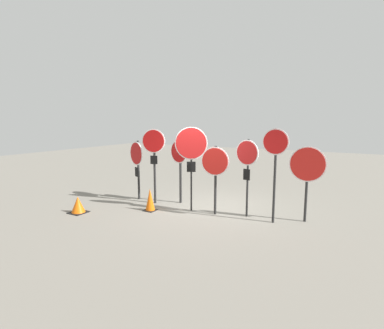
% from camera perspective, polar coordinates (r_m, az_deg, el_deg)
% --- Properties ---
extents(ground_plane, '(40.00, 40.00, 0.00)m').
position_cam_1_polar(ground_plane, '(9.17, 3.27, -8.67)').
color(ground_plane, gray).
extents(stop_sign_0, '(0.74, 0.32, 2.02)m').
position_cam_1_polar(stop_sign_0, '(10.27, -10.46, 1.01)').
color(stop_sign_0, black).
rests_on(stop_sign_0, ground).
extents(stop_sign_1, '(0.73, 0.27, 2.42)m').
position_cam_1_polar(stop_sign_1, '(9.63, -7.27, 2.65)').
color(stop_sign_1, black).
rests_on(stop_sign_1, ground).
extents(stop_sign_2, '(0.72, 0.23, 2.06)m').
position_cam_1_polar(stop_sign_2, '(9.65, -2.42, 1.05)').
color(stop_sign_2, black).
rests_on(stop_sign_2, ground).
extents(stop_sign_3, '(0.86, 0.46, 2.51)m').
position_cam_1_polar(stop_sign_3, '(8.71, -0.15, 3.16)').
color(stop_sign_3, black).
rests_on(stop_sign_3, ground).
extents(stop_sign_4, '(0.81, 0.17, 1.98)m').
position_cam_1_polar(stop_sign_4, '(8.44, 4.41, -0.37)').
color(stop_sign_4, black).
rests_on(stop_sign_4, ground).
extents(stop_sign_5, '(0.69, 0.21, 2.19)m').
position_cam_1_polar(stop_sign_5, '(8.33, 10.46, 0.83)').
color(stop_sign_5, black).
rests_on(stop_sign_5, ground).
extents(stop_sign_6, '(0.68, 0.13, 2.49)m').
position_cam_1_polar(stop_sign_6, '(7.96, 15.57, 1.94)').
color(stop_sign_6, black).
rests_on(stop_sign_6, ground).
extents(stop_sign_7, '(0.93, 0.13, 2.03)m').
position_cam_1_polar(stop_sign_7, '(8.35, 21.12, -0.71)').
color(stop_sign_7, black).
rests_on(stop_sign_7, ground).
extents(traffic_cone_0, '(0.34, 0.34, 0.67)m').
position_cam_1_polar(traffic_cone_0, '(9.11, -7.99, -6.68)').
color(traffic_cone_0, black).
rests_on(traffic_cone_0, ground).
extents(traffic_cone_1, '(0.47, 0.47, 0.48)m').
position_cam_1_polar(traffic_cone_1, '(9.45, -20.88, -7.20)').
color(traffic_cone_1, black).
rests_on(traffic_cone_1, ground).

